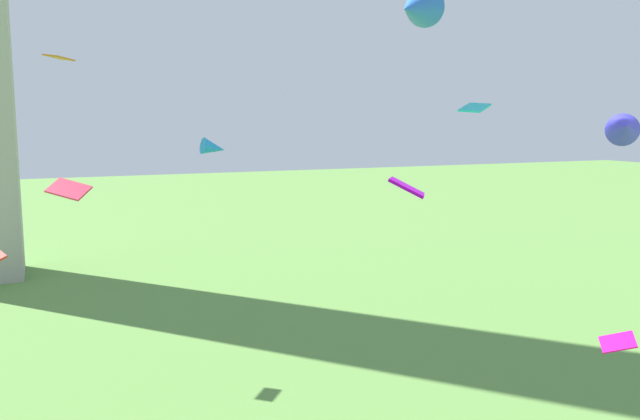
{
  "coord_description": "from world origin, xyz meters",
  "views": [
    {
      "loc": [
        -8.99,
        0.87,
        9.82
      ],
      "look_at": [
        -1.82,
        17.4,
        7.32
      ],
      "focal_mm": 36.47,
      "sensor_mm": 36.0,
      "label": 1
    }
  ],
  "objects_px": {
    "kite_flying_0": "(625,128)",
    "kite_flying_8": "(618,342)",
    "kite_flying_2": "(475,108)",
    "kite_flying_9": "(415,8)",
    "kite_flying_4": "(59,58)",
    "kite_flying_6": "(407,187)",
    "kite_flying_1": "(214,148)",
    "kite_flying_10": "(69,189)"
  },
  "relations": [
    {
      "from": "kite_flying_8",
      "to": "kite_flying_10",
      "type": "distance_m",
      "value": 16.41
    },
    {
      "from": "kite_flying_6",
      "to": "kite_flying_8",
      "type": "xyz_separation_m",
      "value": [
        6.65,
        0.1,
        -4.42
      ]
    },
    {
      "from": "kite_flying_1",
      "to": "kite_flying_6",
      "type": "distance_m",
      "value": 18.69
    },
    {
      "from": "kite_flying_2",
      "to": "kite_flying_10",
      "type": "distance_m",
      "value": 15.25
    },
    {
      "from": "kite_flying_6",
      "to": "kite_flying_0",
      "type": "bearing_deg",
      "value": 149.38
    },
    {
      "from": "kite_flying_8",
      "to": "kite_flying_9",
      "type": "height_order",
      "value": "kite_flying_9"
    },
    {
      "from": "kite_flying_8",
      "to": "kite_flying_9",
      "type": "relative_size",
      "value": 0.46
    },
    {
      "from": "kite_flying_8",
      "to": "kite_flying_9",
      "type": "xyz_separation_m",
      "value": [
        -3.88,
        4.24,
        9.0
      ]
    },
    {
      "from": "kite_flying_8",
      "to": "kite_flying_0",
      "type": "bearing_deg",
      "value": 83.94
    },
    {
      "from": "kite_flying_9",
      "to": "kite_flying_1",
      "type": "bearing_deg",
      "value": 151.01
    },
    {
      "from": "kite_flying_2",
      "to": "kite_flying_9",
      "type": "distance_m",
      "value": 8.06
    },
    {
      "from": "kite_flying_0",
      "to": "kite_flying_8",
      "type": "bearing_deg",
      "value": -93.73
    },
    {
      "from": "kite_flying_2",
      "to": "kite_flying_9",
      "type": "xyz_separation_m",
      "value": [
        -5.82,
        -4.89,
        2.66
      ]
    },
    {
      "from": "kite_flying_9",
      "to": "kite_flying_10",
      "type": "relative_size",
      "value": 1.59
    },
    {
      "from": "kite_flying_4",
      "to": "kite_flying_8",
      "type": "relative_size",
      "value": 1.26
    },
    {
      "from": "kite_flying_0",
      "to": "kite_flying_9",
      "type": "distance_m",
      "value": 12.28
    },
    {
      "from": "kite_flying_0",
      "to": "kite_flying_1",
      "type": "relative_size",
      "value": 1.78
    },
    {
      "from": "kite_flying_0",
      "to": "kite_flying_8",
      "type": "relative_size",
      "value": 2.34
    },
    {
      "from": "kite_flying_6",
      "to": "kite_flying_2",
      "type": "bearing_deg",
      "value": 170.11
    },
    {
      "from": "kite_flying_1",
      "to": "kite_flying_9",
      "type": "distance_m",
      "value": 15.2
    },
    {
      "from": "kite_flying_2",
      "to": "kite_flying_10",
      "type": "height_order",
      "value": "kite_flying_2"
    },
    {
      "from": "kite_flying_2",
      "to": "kite_flying_9",
      "type": "height_order",
      "value": "kite_flying_9"
    },
    {
      "from": "kite_flying_1",
      "to": "kite_flying_8",
      "type": "relative_size",
      "value": 1.31
    },
    {
      "from": "kite_flying_2",
      "to": "kite_flying_0",
      "type": "bearing_deg",
      "value": -53.84
    },
    {
      "from": "kite_flying_1",
      "to": "kite_flying_4",
      "type": "xyz_separation_m",
      "value": [
        -6.78,
        -2.21,
        3.8
      ]
    },
    {
      "from": "kite_flying_1",
      "to": "kite_flying_8",
      "type": "height_order",
      "value": "kite_flying_1"
    },
    {
      "from": "kite_flying_9",
      "to": "kite_flying_2",
      "type": "bearing_deg",
      "value": 92.14
    },
    {
      "from": "kite_flying_0",
      "to": "kite_flying_2",
      "type": "distance_m",
      "value": 6.11
    },
    {
      "from": "kite_flying_0",
      "to": "kite_flying_6",
      "type": "xyz_separation_m",
      "value": [
        -14.24,
        -7.04,
        -1.12
      ]
    },
    {
      "from": "kite_flying_1",
      "to": "kite_flying_4",
      "type": "relative_size",
      "value": 1.04
    },
    {
      "from": "kite_flying_2",
      "to": "kite_flying_4",
      "type": "relative_size",
      "value": 1.23
    },
    {
      "from": "kite_flying_6",
      "to": "kite_flying_10",
      "type": "height_order",
      "value": "kite_flying_6"
    },
    {
      "from": "kite_flying_6",
      "to": "kite_flying_4",
      "type": "bearing_deg",
      "value": -126.13
    },
    {
      "from": "kite_flying_4",
      "to": "kite_flying_8",
      "type": "height_order",
      "value": "kite_flying_4"
    },
    {
      "from": "kite_flying_1",
      "to": "kite_flying_8",
      "type": "xyz_separation_m",
      "value": [
        6.13,
        -18.59,
        -4.53
      ]
    },
    {
      "from": "kite_flying_2",
      "to": "kite_flying_4",
      "type": "distance_m",
      "value": 16.65
    },
    {
      "from": "kite_flying_2",
      "to": "kite_flying_10",
      "type": "xyz_separation_m",
      "value": [
        -15.03,
        0.03,
        -2.59
      ]
    },
    {
      "from": "kite_flying_0",
      "to": "kite_flying_6",
      "type": "height_order",
      "value": "kite_flying_0"
    },
    {
      "from": "kite_flying_0",
      "to": "kite_flying_10",
      "type": "height_order",
      "value": "kite_flying_0"
    },
    {
      "from": "kite_flying_2",
      "to": "kite_flying_8",
      "type": "height_order",
      "value": "kite_flying_2"
    },
    {
      "from": "kite_flying_1",
      "to": "kite_flying_6",
      "type": "relative_size",
      "value": 0.95
    },
    {
      "from": "kite_flying_4",
      "to": "kite_flying_6",
      "type": "distance_m",
      "value": 18.06
    }
  ]
}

